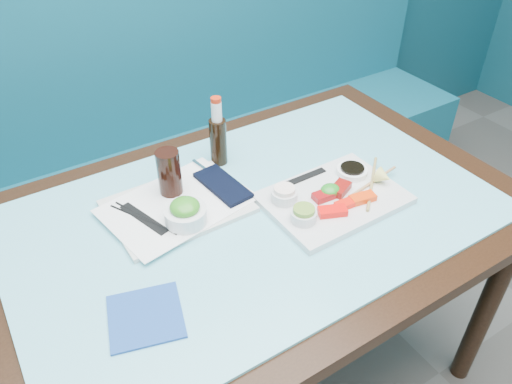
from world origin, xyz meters
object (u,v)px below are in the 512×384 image
booth_bench (148,172)px  seaweed_bowl (186,215)px  dining_table (255,237)px  sashimi_plate (333,198)px  cola_bottle_body (218,142)px  serving_tray (177,206)px  blue_napkin (145,316)px  cola_glass (169,173)px

booth_bench → seaweed_bowl: 0.92m
dining_table → sashimi_plate: 0.23m
booth_bench → dining_table: 0.89m
cola_bottle_body → serving_tray: bearing=-146.7°
booth_bench → seaweed_bowl: bearing=-102.3°
booth_bench → blue_napkin: size_ratio=20.20×
booth_bench → serving_tray: size_ratio=8.75×
booth_bench → dining_table: (0.00, -0.84, 0.29)m
serving_tray → seaweed_bowl: 0.08m
sashimi_plate → cola_bottle_body: size_ratio=2.57×
cola_glass → sashimi_plate: bearing=-35.4°
serving_tray → blue_napkin: serving_tray is taller
booth_bench → seaweed_bowl: size_ratio=28.48×
seaweed_bowl → serving_tray: bearing=82.4°
dining_table → cola_bottle_body: (0.03, 0.25, 0.16)m
serving_tray → seaweed_bowl: bearing=-98.3°
dining_table → cola_bottle_body: size_ratio=10.09×
seaweed_bowl → cola_bottle_body: bearing=44.8°
booth_bench → seaweed_bowl: (-0.17, -0.80, 0.42)m
sashimi_plate → dining_table: bearing=157.9°
sashimi_plate → seaweed_bowl: 0.39m
booth_bench → serving_tray: booth_bench is taller
seaweed_bowl → blue_napkin: (-0.20, -0.21, -0.03)m
cola_glass → blue_napkin: size_ratio=0.85×
dining_table → cola_glass: bearing=131.7°
serving_tray → cola_bottle_body: cola_bottle_body is taller
blue_napkin → dining_table: bearing=24.3°
serving_tray → seaweed_bowl: seaweed_bowl is taller
sashimi_plate → cola_glass: cola_glass is taller
blue_napkin → booth_bench: bearing=69.9°
sashimi_plate → blue_napkin: size_ratio=2.41×
cola_glass → cola_bottle_body: bearing=21.6°
sashimi_plate → seaweed_bowl: (-0.37, 0.12, 0.02)m
serving_tray → seaweed_bowl: size_ratio=3.26×
serving_tray → cola_glass: cola_glass is taller
seaweed_bowl → cola_glass: size_ratio=0.83×
serving_tray → blue_napkin: size_ratio=2.31×
dining_table → seaweed_bowl: size_ratio=13.29×
seaweed_bowl → cola_bottle_body: cola_bottle_body is taller
cola_bottle_body → dining_table: bearing=-97.2°
seaweed_bowl → blue_napkin: 0.29m
sashimi_plate → blue_napkin: sashimi_plate is taller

